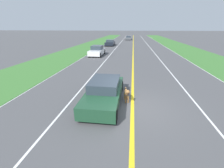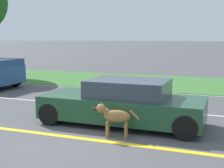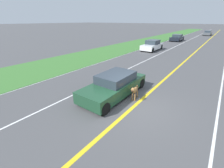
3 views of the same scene
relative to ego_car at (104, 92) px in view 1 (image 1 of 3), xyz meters
The scene contains 10 objects.
ground_plane 1.75m from the ego_car, 164.35° to the left, with size 400.00×400.00×0.00m, color #4C4C4F.
centre_divider_line 1.74m from the ego_car, 164.35° to the left, with size 0.18×160.00×0.01m, color yellow.
lane_edge_line_right 5.47m from the ego_car, ahead, with size 0.14×160.00×0.01m, color white.
lane_dash_same_dir 2.06m from the ego_car, 12.95° to the left, with size 0.10×160.00×0.01m, color white.
lane_dash_oncoming 5.13m from the ego_car, behind, with size 0.10×160.00×0.01m, color white.
ego_car is the anchor object (origin of this frame).
dog 1.24m from the ego_car, behind, with size 0.37×1.15×0.86m.
car_trailing_near 15.28m from the ego_car, 75.45° to the right, with size 1.80×4.29×1.43m.
car_trailing_mid 28.18m from the ego_car, 82.31° to the right, with size 1.94×4.32×1.31m.
car_trailing_far 46.03m from the ego_car, 89.92° to the right, with size 1.82×4.69×1.31m.
Camera 1 is at (0.15, 7.06, 3.96)m, focal length 24.00 mm.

